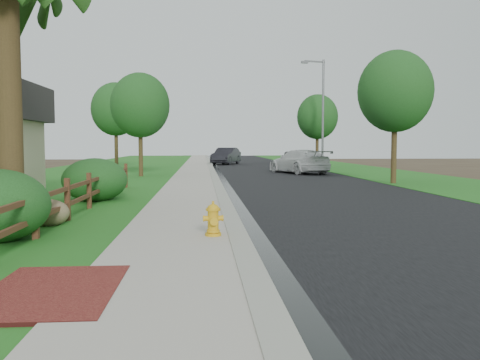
{
  "coord_description": "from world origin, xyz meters",
  "views": [
    {
      "loc": [
        -0.32,
        -7.4,
        1.92
      ],
      "look_at": [
        0.47,
        3.03,
        1.19
      ],
      "focal_mm": 38.0,
      "sensor_mm": 36.0,
      "label": 1
    }
  ],
  "objects": [
    {
      "name": "road",
      "position": [
        4.6,
        35.0,
        0.01
      ],
      "size": [
        8.0,
        90.0,
        0.02
      ],
      "primitive_type": "cube",
      "color": "black",
      "rests_on": "ground"
    },
    {
      "name": "ranch_fence",
      "position": [
        -3.6,
        6.4,
        0.62
      ],
      "size": [
        0.12,
        16.92,
        1.1
      ],
      "color": "#472717",
      "rests_on": "ground"
    },
    {
      "name": "fire_hydrant",
      "position": [
        -0.1,
        2.64,
        0.42
      ],
      "size": [
        0.45,
        0.36,
        0.69
      ],
      "color": "yellow",
      "rests_on": "sidewalk"
    },
    {
      "name": "white_suv",
      "position": [
        6.08,
        25.8,
        0.8
      ],
      "size": [
        3.81,
        5.78,
        1.56
      ],
      "primitive_type": "imported",
      "rotation": [
        0.0,
        0.0,
        3.47
      ],
      "color": "silver",
      "rests_on": "road"
    },
    {
      "name": "tree_near_right",
      "position": [
        9.0,
        16.66,
        4.46
      ],
      "size": [
        3.58,
        3.58,
        6.45
      ],
      "color": "#352915",
      "rests_on": "ground"
    },
    {
      "name": "dark_car_far",
      "position": [
        2.0,
        41.4,
        0.82
      ],
      "size": [
        3.22,
        5.16,
        1.6
      ],
      "primitive_type": "imported",
      "rotation": [
        0.0,
        0.0,
        -0.34
      ],
      "color": "black",
      "rests_on": "road"
    },
    {
      "name": "lawn_near",
      "position": [
        -8.0,
        35.0,
        0.02
      ],
      "size": [
        9.0,
        90.0,
        0.04
      ],
      "primitive_type": "cube",
      "color": "#25601B",
      "rests_on": "ground"
    },
    {
      "name": "boulder",
      "position": [
        -3.9,
        4.63,
        0.32
      ],
      "size": [
        1.11,
        0.92,
        0.65
      ],
      "primitive_type": "ellipsoid",
      "rotation": [
        0.0,
        0.0,
        -0.21
      ],
      "color": "brown",
      "rests_on": "ground"
    },
    {
      "name": "streetlight",
      "position": [
        8.55,
        30.05,
        4.64
      ],
      "size": [
        1.87,
        0.64,
        8.2
      ],
      "color": "slate",
      "rests_on": "ground"
    },
    {
      "name": "brick_patch",
      "position": [
        -2.2,
        -1.0,
        0.06
      ],
      "size": [
        1.6,
        2.4,
        0.11
      ],
      "primitive_type": "cube",
      "color": "maroon",
      "rests_on": "ground"
    },
    {
      "name": "grass_strip",
      "position": [
        -2.8,
        35.0,
        0.03
      ],
      "size": [
        1.6,
        90.0,
        0.06
      ],
      "primitive_type": "cube",
      "color": "#25601B",
      "rests_on": "ground"
    },
    {
      "name": "ground",
      "position": [
        0.0,
        0.0,
        0.0
      ],
      "size": [
        120.0,
        120.0,
        0.0
      ],
      "primitive_type": "plane",
      "color": "#3D2E21"
    },
    {
      "name": "tree_mid_right",
      "position": [
        9.0,
        33.19,
        4.14
      ],
      "size": [
        3.29,
        3.29,
        5.97
      ],
      "color": "#352915",
      "rests_on": "ground"
    },
    {
      "name": "shrub_d",
      "position": [
        -3.9,
        9.85,
        0.73
      ],
      "size": [
        2.44,
        2.44,
        1.47
      ],
      "primitive_type": "ellipsoid",
      "rotation": [
        0.0,
        0.0,
        -0.15
      ],
      "color": "#1A4217",
      "rests_on": "ground"
    },
    {
      "name": "dark_car_mid",
      "position": [
        7.2,
        34.79,
        0.74
      ],
      "size": [
        2.43,
        4.46,
        1.44
      ],
      "primitive_type": "imported",
      "rotation": [
        0.0,
        0.0,
        2.96
      ],
      "color": "black",
      "rests_on": "road"
    },
    {
      "name": "verge_far",
      "position": [
        11.5,
        35.0,
        0.02
      ],
      "size": [
        6.0,
        90.0,
        0.04
      ],
      "primitive_type": "cube",
      "color": "#25601B",
      "rests_on": "ground"
    },
    {
      "name": "curb",
      "position": [
        0.4,
        35.0,
        0.06
      ],
      "size": [
        0.4,
        90.0,
        0.12
      ],
      "primitive_type": "cube",
      "color": "gray",
      "rests_on": "ground"
    },
    {
      "name": "tree_near_left",
      "position": [
        -3.93,
        22.98,
        4.21
      ],
      "size": [
        3.46,
        3.46,
        6.13
      ],
      "color": "#352915",
      "rests_on": "ground"
    },
    {
      "name": "sidewalk",
      "position": [
        -0.9,
        35.0,
        0.05
      ],
      "size": [
        2.2,
        90.0,
        0.1
      ],
      "primitive_type": "cube",
      "color": "#ADA396",
      "rests_on": "ground"
    },
    {
      "name": "wet_gutter",
      "position": [
        0.75,
        35.0,
        0.02
      ],
      "size": [
        0.5,
        90.0,
        0.0
      ],
      "primitive_type": "cube",
      "color": "black",
      "rests_on": "road"
    },
    {
      "name": "tree_mid_left",
      "position": [
        -7.0,
        32.96,
        4.65
      ],
      "size": [
        3.77,
        3.77,
        6.74
      ],
      "color": "#352915",
      "rests_on": "ground"
    }
  ]
}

